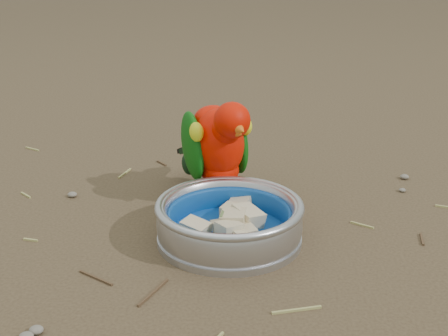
# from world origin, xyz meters

# --- Properties ---
(ground) EXTENTS (60.00, 60.00, 0.00)m
(ground) POSITION_xyz_m (0.00, 0.00, 0.00)
(ground) COLOR #4A3927
(food_bowl) EXTENTS (0.21, 0.21, 0.02)m
(food_bowl) POSITION_xyz_m (0.00, 0.01, 0.01)
(food_bowl) COLOR #B2B2BA
(food_bowl) RESTS_ON ground
(bowl_wall) EXTENTS (0.21, 0.21, 0.04)m
(bowl_wall) POSITION_xyz_m (0.00, 0.01, 0.04)
(bowl_wall) COLOR #B2B2BA
(bowl_wall) RESTS_ON food_bowl
(fruit_wedges) EXTENTS (0.13, 0.13, 0.03)m
(fruit_wedges) POSITION_xyz_m (0.00, 0.01, 0.03)
(fruit_wedges) COLOR #CAB790
(fruit_wedges) RESTS_ON food_bowl
(lory_parrot) EXTENTS (0.19, 0.24, 0.18)m
(lory_parrot) POSITION_xyz_m (-0.02, 0.15, 0.09)
(lory_parrot) COLOR red
(lory_parrot) RESTS_ON ground
(ground_debris) EXTENTS (0.90, 0.80, 0.01)m
(ground_debris) POSITION_xyz_m (-0.01, 0.04, 0.00)
(ground_debris) COLOR #9D9856
(ground_debris) RESTS_ON ground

